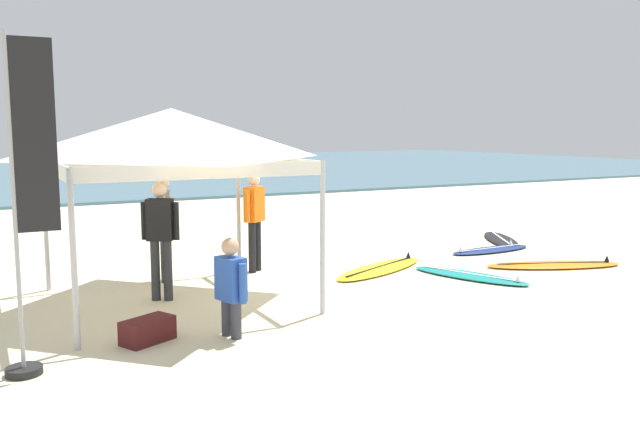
{
  "coord_description": "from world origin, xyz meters",
  "views": [
    {
      "loc": [
        -4.78,
        -8.96,
        2.48
      ],
      "look_at": [
        0.51,
        1.08,
        1.0
      ],
      "focal_mm": 37.01,
      "sensor_mm": 36.0,
      "label": 1
    }
  ],
  "objects_px": {
    "person_orange": "(254,215)",
    "banner_flag": "(28,220)",
    "surfboard_yellow": "(380,268)",
    "person_blue": "(231,283)",
    "surfboard_teal": "(470,276)",
    "surfboard_navy": "(490,250)",
    "canopy_tent": "(172,134)",
    "gear_bag_near_tent": "(148,330)",
    "person_black": "(160,233)",
    "surfboard_orange": "(554,265)",
    "surfboard_black": "(501,239)",
    "person_grey": "(164,221)"
  },
  "relations": [
    {
      "from": "canopy_tent",
      "to": "gear_bag_near_tent",
      "type": "distance_m",
      "value": 2.9
    },
    {
      "from": "surfboard_teal",
      "to": "banner_flag",
      "type": "distance_m",
      "value": 7.07
    },
    {
      "from": "surfboard_orange",
      "to": "person_orange",
      "type": "relative_size",
      "value": 1.48
    },
    {
      "from": "canopy_tent",
      "to": "surfboard_navy",
      "type": "height_order",
      "value": "canopy_tent"
    },
    {
      "from": "person_orange",
      "to": "banner_flag",
      "type": "relative_size",
      "value": 0.5
    },
    {
      "from": "surfboard_teal",
      "to": "gear_bag_near_tent",
      "type": "bearing_deg",
      "value": -171.33
    },
    {
      "from": "surfboard_navy",
      "to": "surfboard_yellow",
      "type": "xyz_separation_m",
      "value": [
        -2.95,
        -0.46,
        -0.0
      ]
    },
    {
      "from": "person_black",
      "to": "person_orange",
      "type": "bearing_deg",
      "value": 31.38
    },
    {
      "from": "person_black",
      "to": "person_orange",
      "type": "xyz_separation_m",
      "value": [
        1.92,
        1.17,
        0.0
      ]
    },
    {
      "from": "surfboard_yellow",
      "to": "gear_bag_near_tent",
      "type": "distance_m",
      "value": 4.95
    },
    {
      "from": "surfboard_black",
      "to": "person_grey",
      "type": "xyz_separation_m",
      "value": [
        -7.55,
        -0.36,
        0.95
      ]
    },
    {
      "from": "surfboard_teal",
      "to": "gear_bag_near_tent",
      "type": "height_order",
      "value": "gear_bag_near_tent"
    },
    {
      "from": "canopy_tent",
      "to": "person_blue",
      "type": "xyz_separation_m",
      "value": [
        0.14,
        -1.92,
        -1.73
      ]
    },
    {
      "from": "canopy_tent",
      "to": "gear_bag_near_tent",
      "type": "bearing_deg",
      "value": -115.74
    },
    {
      "from": "person_grey",
      "to": "banner_flag",
      "type": "xyz_separation_m",
      "value": [
        -2.22,
        -3.4,
        0.59
      ]
    },
    {
      "from": "surfboard_teal",
      "to": "person_blue",
      "type": "relative_size",
      "value": 1.78
    },
    {
      "from": "surfboard_yellow",
      "to": "person_orange",
      "type": "relative_size",
      "value": 1.44
    },
    {
      "from": "person_blue",
      "to": "gear_bag_near_tent",
      "type": "relative_size",
      "value": 2.0
    },
    {
      "from": "surfboard_navy",
      "to": "banner_flag",
      "type": "xyz_separation_m",
      "value": [
        -8.71,
        -2.93,
        1.54
      ]
    },
    {
      "from": "person_black",
      "to": "surfboard_navy",
      "type": "bearing_deg",
      "value": 5.75
    },
    {
      "from": "person_blue",
      "to": "person_black",
      "type": "bearing_deg",
      "value": 98.25
    },
    {
      "from": "person_grey",
      "to": "banner_flag",
      "type": "bearing_deg",
      "value": -123.13
    },
    {
      "from": "surfboard_black",
      "to": "surfboard_yellow",
      "type": "distance_m",
      "value": 4.21
    },
    {
      "from": "surfboard_black",
      "to": "surfboard_yellow",
      "type": "xyz_separation_m",
      "value": [
        -4.01,
        -1.3,
        -0.0
      ]
    },
    {
      "from": "surfboard_yellow",
      "to": "person_black",
      "type": "height_order",
      "value": "person_black"
    },
    {
      "from": "surfboard_yellow",
      "to": "person_orange",
      "type": "height_order",
      "value": "person_orange"
    },
    {
      "from": "banner_flag",
      "to": "surfboard_navy",
      "type": "bearing_deg",
      "value": 18.6
    },
    {
      "from": "surfboard_black",
      "to": "person_orange",
      "type": "distance_m",
      "value": 6.06
    },
    {
      "from": "person_orange",
      "to": "person_blue",
      "type": "height_order",
      "value": "person_orange"
    },
    {
      "from": "person_black",
      "to": "banner_flag",
      "type": "bearing_deg",
      "value": -129.83
    },
    {
      "from": "person_blue",
      "to": "canopy_tent",
      "type": "bearing_deg",
      "value": 94.05
    },
    {
      "from": "canopy_tent",
      "to": "person_grey",
      "type": "xyz_separation_m",
      "value": [
        0.19,
        1.3,
        -1.4
      ]
    },
    {
      "from": "person_orange",
      "to": "banner_flag",
      "type": "xyz_separation_m",
      "value": [
        -3.79,
        -3.41,
        0.59
      ]
    },
    {
      "from": "surfboard_orange",
      "to": "surfboard_black",
      "type": "bearing_deg",
      "value": 66.78
    },
    {
      "from": "person_grey",
      "to": "surfboard_yellow",
      "type": "bearing_deg",
      "value": -14.79
    },
    {
      "from": "person_blue",
      "to": "person_grey",
      "type": "bearing_deg",
      "value": 89.11
    },
    {
      "from": "surfboard_navy",
      "to": "person_blue",
      "type": "bearing_deg",
      "value": -157.15
    },
    {
      "from": "surfboard_navy",
      "to": "person_orange",
      "type": "relative_size",
      "value": 1.14
    },
    {
      "from": "surfboard_yellow",
      "to": "person_black",
      "type": "xyz_separation_m",
      "value": [
        -3.89,
        -0.23,
        0.95
      ]
    },
    {
      "from": "person_black",
      "to": "gear_bag_near_tent",
      "type": "xyz_separation_m",
      "value": [
        -0.63,
        -1.8,
        -0.85
      ]
    },
    {
      "from": "surfboard_yellow",
      "to": "person_blue",
      "type": "distance_m",
      "value": 4.3
    },
    {
      "from": "canopy_tent",
      "to": "banner_flag",
      "type": "xyz_separation_m",
      "value": [
        -2.03,
        -2.1,
        -0.81
      ]
    },
    {
      "from": "surfboard_yellow",
      "to": "canopy_tent",
      "type": "bearing_deg",
      "value": -174.33
    },
    {
      "from": "surfboard_navy",
      "to": "surfboard_yellow",
      "type": "height_order",
      "value": "same"
    },
    {
      "from": "person_grey",
      "to": "gear_bag_near_tent",
      "type": "bearing_deg",
      "value": -108.39
    },
    {
      "from": "surfboard_teal",
      "to": "person_orange",
      "type": "xyz_separation_m",
      "value": [
        -2.99,
        2.12,
        0.95
      ]
    },
    {
      "from": "surfboard_black",
      "to": "person_orange",
      "type": "bearing_deg",
      "value": -176.63
    },
    {
      "from": "surfboard_teal",
      "to": "surfboard_navy",
      "type": "xyz_separation_m",
      "value": [
        1.93,
        1.64,
        0.0
      ]
    },
    {
      "from": "surfboard_orange",
      "to": "surfboard_navy",
      "type": "bearing_deg",
      "value": 89.53
    },
    {
      "from": "gear_bag_near_tent",
      "to": "person_grey",
      "type": "bearing_deg",
      "value": 71.61
    }
  ]
}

